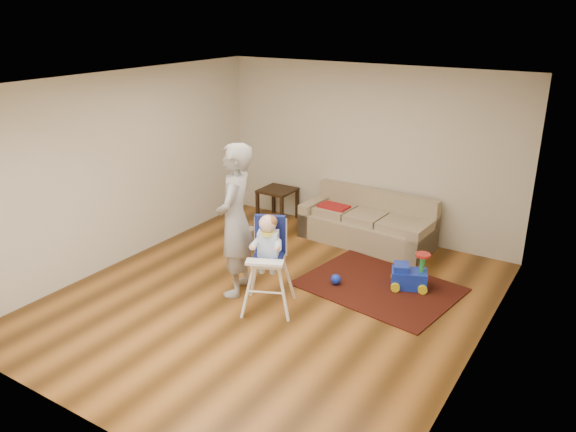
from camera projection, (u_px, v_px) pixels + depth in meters
The scene contains 9 objects.
ground at pixel (271, 299), 7.15m from camera, with size 5.50×5.50×0.00m, color #472B0F.
room_envelope at pixel (293, 147), 6.91m from camera, with size 5.04×5.52×2.72m.
sofa at pixel (367, 219), 8.71m from camera, with size 2.09×0.95×0.79m.
side_table at pixel (278, 204), 9.73m from camera, with size 0.56×0.56×0.56m, color black, non-canonical shape.
area_rug at pixel (379, 286), 7.45m from camera, with size 1.95×1.46×0.02m, color black.
ride_on_toy at pixel (410, 270), 7.33m from camera, with size 0.45×0.32×0.50m, color #1631C8, non-canonical shape.
toy_ball at pixel (336, 279), 7.47m from camera, with size 0.14×0.14×0.14m, color #1631C8.
high_chair at pixel (268, 264), 6.73m from camera, with size 0.75×0.75×1.23m.
adult at pixel (235, 220), 7.01m from camera, with size 0.72×0.47×1.97m, color gray.
Camera 1 is at (3.55, -5.25, 3.49)m, focal length 35.00 mm.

